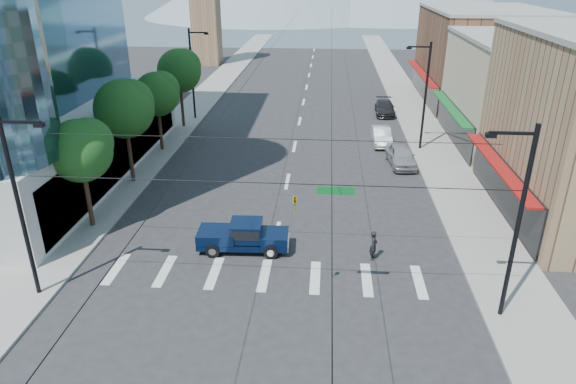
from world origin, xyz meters
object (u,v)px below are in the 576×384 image
parked_car_near (401,155)px  pickup_truck (243,235)px  parked_car_mid (381,136)px  parked_car_far (385,108)px  pedestrian (374,245)px

parked_car_near → pickup_truck: bearing=-131.4°
parked_car_near → parked_car_mid: bearing=96.5°
parked_car_far → pedestrian: bearing=-95.0°
parked_car_far → parked_car_mid: bearing=-95.6°
pickup_truck → pedestrian: bearing=-5.6°
pedestrian → parked_car_far: bearing=6.8°
pedestrian → parked_car_mid: (2.15, 19.78, -0.10)m
pedestrian → parked_car_mid: bearing=7.1°
pedestrian → parked_car_mid: pedestrian is taller
parked_car_mid → pickup_truck: bearing=-117.0°
pickup_truck → parked_car_mid: size_ratio=1.15×
parked_car_mid → parked_car_far: size_ratio=0.92×
pedestrian → parked_car_near: 14.89m
pedestrian → parked_car_far: size_ratio=0.34×
pickup_truck → pedestrian: size_ratio=3.07×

